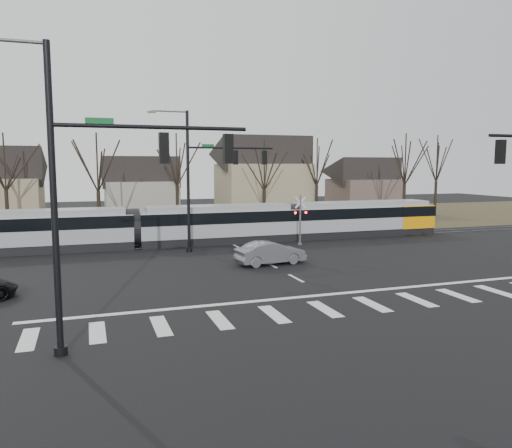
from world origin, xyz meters
name	(u,v)px	position (x,y,z in m)	size (l,w,h in m)	color
ground	(311,286)	(0.00, 0.00, 0.00)	(140.00, 140.00, 0.00)	black
grass_verge	(191,222)	(0.00, 32.00, 0.01)	(140.00, 28.00, 0.01)	#38331E
crosswalk	(349,307)	(0.00, -4.00, 0.01)	(27.00, 2.60, 0.01)	silver
stop_line	(327,295)	(0.00, -1.80, 0.01)	(28.00, 0.35, 0.01)	silver
lane_dashes	(229,242)	(0.00, 16.00, 0.01)	(0.18, 30.00, 0.01)	silver
rail_pair	(229,242)	(0.00, 15.80, 0.03)	(90.00, 1.52, 0.06)	#59595E
tram	(216,223)	(-1.05, 16.00, 1.68)	(40.76, 3.03, 3.09)	gray
sedan	(270,253)	(0.04, 6.24, 0.74)	(4.68, 2.10, 1.49)	#595A61
signal_pole_near_left	(105,184)	(-10.41, -6.00, 5.70)	(9.28, 0.44, 10.20)	black
signal_pole_far	(210,174)	(-2.41, 12.50, 5.70)	(9.28, 0.44, 10.20)	black
rail_crossing_signal	(300,222)	(5.00, 12.79, 1.89)	(1.08, 0.36, 4.00)	#59595B
tree_row	(221,178)	(2.00, 26.00, 5.00)	(59.20, 7.20, 10.00)	black
house_b	(141,186)	(-5.00, 36.00, 3.97)	(8.64, 7.56, 7.65)	gray
house_c	(263,175)	(9.00, 33.00, 5.23)	(10.80, 8.64, 10.10)	gray
house_d	(364,183)	(24.00, 35.00, 3.97)	(8.64, 7.56, 7.65)	brown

